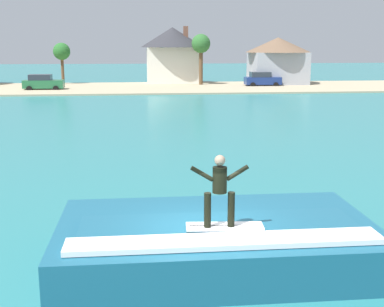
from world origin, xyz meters
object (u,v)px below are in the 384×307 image
object	(u,v)px
car_far_shore	(262,79)
house_gabled_white	(278,59)
car_near_shore	(43,83)
tree_tall_bare	(201,45)
surfer	(220,187)
tree_short_bushy	(62,52)
surfboard	(225,226)
wave_crest	(216,241)
house_small_cottage	(173,51)

from	to	relation	value
car_far_shore	house_gabled_white	size ratio (longest dim) A/B	0.52
car_near_shore	tree_tall_bare	bearing A→B (deg)	15.31
surfer	tree_tall_bare	world-z (taller)	tree_tall_bare
car_far_shore	tree_short_bushy	size ratio (longest dim) A/B	0.82
surfboard	surfer	bearing A→B (deg)	-150.51
wave_crest	tree_tall_bare	distance (m)	54.32
house_small_cottage	wave_crest	bearing A→B (deg)	-92.68
car_far_shore	car_near_shore	bearing A→B (deg)	-173.79
wave_crest	surfer	xyz separation A→B (m)	(-0.05, -0.81, 1.61)
car_near_shore	car_far_shore	distance (m)	26.23
tree_short_bushy	surfer	bearing A→B (deg)	-78.70
house_small_cottage	tree_short_bushy	size ratio (longest dim) A/B	1.56
surfboard	house_small_cottage	size ratio (longest dim) A/B	0.21
surfboard	tree_tall_bare	world-z (taller)	tree_tall_bare
house_small_cottage	surfer	bearing A→B (deg)	-92.70
surfer	surfboard	bearing A→B (deg)	29.49
car_far_shore	house_gabled_white	world-z (taller)	house_gabled_white
tree_tall_bare	tree_short_bushy	bearing A→B (deg)	170.14
car_near_shore	tree_tall_bare	size ratio (longest dim) A/B	0.70
surfer	house_small_cottage	distance (m)	58.86
tree_short_bushy	surfboard	bearing A→B (deg)	-78.55
tree_tall_bare	car_near_shore	bearing A→B (deg)	-164.69
car_far_shore	wave_crest	bearing A→B (deg)	-104.58
car_near_shore	car_far_shore	world-z (taller)	same
surfer	tree_short_bushy	xyz separation A→B (m)	(-11.52, 57.66, 2.03)
car_near_shore	tree_short_bushy	distance (m)	8.87
car_far_shore	house_small_cottage	size ratio (longest dim) A/B	0.52
wave_crest	house_small_cottage	xyz separation A→B (m)	(2.71, 57.95, 3.79)
car_near_shore	tree_tall_bare	distance (m)	19.82
tree_tall_bare	tree_short_bushy	world-z (taller)	tree_tall_bare
car_far_shore	tree_tall_bare	xyz separation A→B (m)	(-7.37, 2.28, 4.11)
tree_short_bushy	tree_tall_bare	bearing A→B (deg)	-9.86
surfer	tree_short_bushy	distance (m)	58.83
house_gabled_white	car_near_shore	bearing A→B (deg)	-168.25
car_far_shore	house_gabled_white	distance (m)	4.83
wave_crest	surfer	bearing A→B (deg)	-93.84
house_gabled_white	wave_crest	bearing A→B (deg)	-106.45
house_small_cottage	tree_tall_bare	world-z (taller)	house_small_cottage
house_small_cottage	tree_tall_bare	size ratio (longest dim) A/B	1.30
surfboard	house_gabled_white	xyz separation A→B (m)	(16.06, 55.40, 2.17)
tree_tall_bare	car_far_shore	bearing A→B (deg)	-17.21
wave_crest	house_small_cottage	world-z (taller)	house_small_cottage
surfboard	house_gabled_white	bearing A→B (deg)	73.84
wave_crest	surfboard	size ratio (longest dim) A/B	4.26
car_far_shore	house_gabled_white	bearing A→B (deg)	49.03
car_near_shore	tree_short_bushy	xyz separation A→B (m)	(1.10, 8.18, 3.24)
wave_crest	car_far_shore	world-z (taller)	car_far_shore
house_small_cottage	tree_short_bushy	world-z (taller)	house_small_cottage
house_gabled_white	tree_short_bushy	world-z (taller)	house_gabled_white
car_near_shore	surfer	bearing A→B (deg)	-75.68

